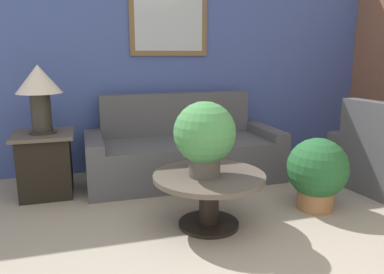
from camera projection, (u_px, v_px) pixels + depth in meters
The scene contains 7 objects.
wall_back at pixel (156, 62), 4.53m from camera, with size 7.64×0.09×2.60m.
couch_main at pixel (183, 153), 4.28m from camera, with size 2.16×0.90×0.95m.
coffee_table at pixel (209, 188), 3.07m from camera, with size 0.92×0.92×0.45m.
side_table at pixel (46, 164), 3.76m from camera, with size 0.57×0.57×0.64m.
table_lamp at pixel (39, 87), 3.59m from camera, with size 0.44×0.44×0.66m.
potted_plant_on_table at pixel (205, 135), 2.93m from camera, with size 0.49×0.49×0.60m.
potted_plant_floor at pixel (317, 171), 3.41m from camera, with size 0.55×0.55×0.67m.
Camera 1 is at (-0.88, -1.18, 1.41)m, focal length 35.00 mm.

